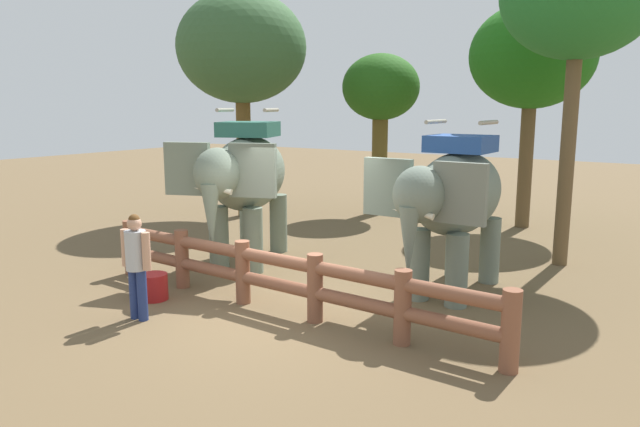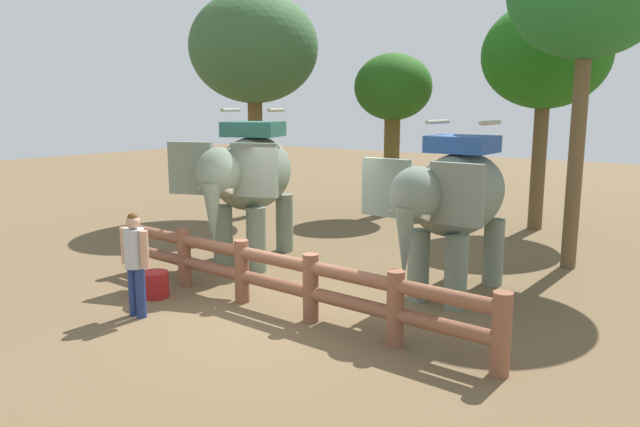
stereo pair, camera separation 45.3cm
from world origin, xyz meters
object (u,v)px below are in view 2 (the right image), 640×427
(elephant_center, at_px, (454,199))
(tree_deep_back, at_px, (546,57))
(tourist_woman_in_black, at_px, (135,257))
(tree_far_right, at_px, (254,49))
(elephant_near_left, at_px, (250,177))
(feed_bucket, at_px, (155,285))
(log_fence, at_px, (275,274))
(tree_back_center, at_px, (393,92))

(elephant_center, bearing_deg, tree_deep_back, 94.75)
(tourist_woman_in_black, xyz_separation_m, tree_far_right, (-4.32, 7.51, 3.83))
(elephant_center, bearing_deg, tourist_woman_in_black, -132.32)
(elephant_near_left, distance_m, feed_bucket, 3.10)
(elephant_center, relative_size, tourist_woman_in_black, 2.11)
(tree_deep_back, bearing_deg, elephant_center, -85.25)
(tree_far_right, bearing_deg, feed_bucket, -60.76)
(tourist_woman_in_black, bearing_deg, elephant_center, 47.68)
(tree_deep_back, bearing_deg, log_fence, -98.76)
(elephant_center, bearing_deg, tree_far_right, 154.74)
(log_fence, xyz_separation_m, tree_deep_back, (1.38, 8.96, 3.82))
(elephant_center, relative_size, feed_bucket, 7.44)
(elephant_center, distance_m, feed_bucket, 5.27)
(tree_deep_back, bearing_deg, tree_back_center, -176.15)
(log_fence, distance_m, tree_back_center, 9.60)
(elephant_near_left, distance_m, elephant_center, 4.28)
(tourist_woman_in_black, xyz_separation_m, tree_back_center, (-1.25, 10.11, 2.66))
(tree_far_right, height_order, feed_bucket, tree_far_right)
(tree_back_center, bearing_deg, tree_deep_back, 3.85)
(tourist_woman_in_black, bearing_deg, tree_far_right, 119.89)
(elephant_center, distance_m, tree_back_center, 8.10)
(tree_far_right, distance_m, feed_bucket, 8.98)
(tree_back_center, bearing_deg, log_fence, -72.00)
(tree_far_right, relative_size, feed_bucket, 13.74)
(elephant_center, relative_size, tree_back_center, 0.73)
(tree_back_center, bearing_deg, elephant_center, -52.92)
(tree_deep_back, xyz_separation_m, feed_bucket, (-3.48, -9.63, -4.20))
(feed_bucket, bearing_deg, tree_back_center, 94.37)
(log_fence, relative_size, tourist_woman_in_black, 4.65)
(log_fence, distance_m, tourist_woman_in_black, 2.15)
(elephant_center, height_order, tree_deep_back, tree_deep_back)
(tree_back_center, bearing_deg, feed_bucket, -85.63)
(tourist_woman_in_black, xyz_separation_m, tree_deep_back, (2.94, 10.39, 3.48))
(tourist_woman_in_black, distance_m, tree_far_right, 9.48)
(tree_back_center, bearing_deg, tourist_woman_in_black, -82.92)
(elephant_near_left, distance_m, tourist_woman_in_black, 3.62)
(tree_deep_back, relative_size, feed_bucket, 12.54)
(elephant_near_left, bearing_deg, tree_back_center, 94.11)
(feed_bucket, bearing_deg, elephant_center, 37.30)
(tree_back_center, relative_size, tree_far_right, 0.74)
(log_fence, bearing_deg, elephant_near_left, 139.40)
(log_fence, relative_size, tree_far_right, 1.19)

